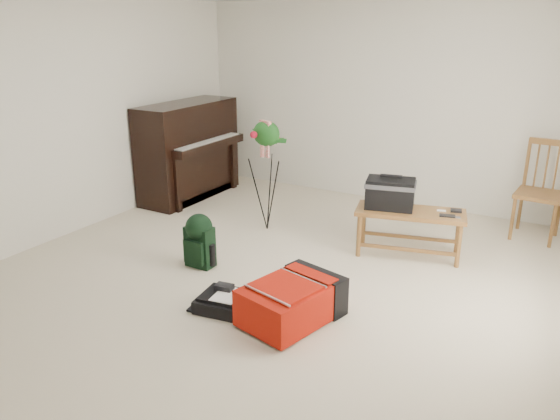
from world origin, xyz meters
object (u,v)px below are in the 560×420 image
Objects in this scene: flower_stand at (267,176)px; dining_chair at (540,192)px; piano at (189,152)px; black_duffel at (227,302)px; green_backpack at (199,238)px; red_suitcase at (295,298)px; bench at (398,198)px.

dining_chair is at bearing 42.78° from flower_stand.
piano reaches higher than black_duffel.
black_duffel is 0.95× the size of green_backpack.
green_backpack reaches higher than red_suitcase.
dining_chair is 2.94m from flower_stand.
black_duffel is 0.39× the size of flower_stand.
red_suitcase is (-0.25, -1.68, -0.40)m from bench.
black_duffel is (-1.99, -2.99, -0.45)m from dining_chair.
black_duffel is (-0.55, -0.16, -0.11)m from red_suitcase.
dining_chair is 1.20× the size of red_suitcase.
red_suitcase reaches higher than black_duffel.
dining_chair reaches higher than bench.
flower_stand is at bearing -19.91° from piano.
red_suitcase is at bearing -35.08° from flower_stand.
flower_stand reaches higher than dining_chair.
red_suitcase is at bearing 7.56° from black_duffel.
flower_stand is at bearing 141.51° from red_suitcase.
green_backpack is (-2.70, -2.43, -0.22)m from dining_chair.
dining_chair is at bearing 42.08° from green_backpack.
green_backpack is (-0.71, 0.56, 0.22)m from black_duffel.
piano is 1.63m from flower_stand.
bench is 1.28× the size of red_suitcase.
piano is at bearing 157.56° from bench.
dining_chair is 2.11× the size of black_duffel.
piano is 2.30m from green_backpack.
black_duffel is at bearing -51.70° from flower_stand.
dining_chair is 3.62m from black_duffel.
piano is 1.33× the size of bench.
flower_stand is (-1.21, 1.58, 0.45)m from red_suitcase.
bench is 1.66m from dining_chair.
green_backpack is at bearing -153.60° from bench.
red_suitcase is (2.74, -2.13, -0.42)m from piano.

